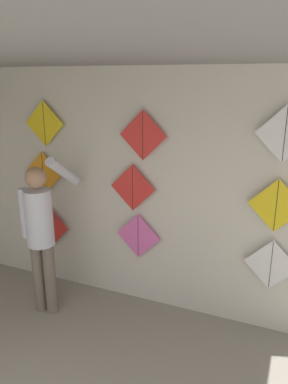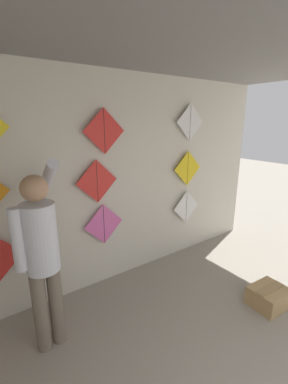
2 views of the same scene
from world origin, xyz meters
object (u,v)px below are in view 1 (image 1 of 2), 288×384
shopkeeper (41,228)px  kite_5 (276,206)px  kite_3 (43,173)px  kite_7 (143,135)px  kite_4 (133,188)px  kite_6 (44,124)px  kite_8 (285,134)px  kite_2 (271,265)px  kite_1 (138,236)px  kite_0 (50,227)px

shopkeeper → kite_5: size_ratio=3.39×
kite_3 → kite_7: 1.49m
kite_3 → kite_4: size_ratio=1.00×
shopkeeper → kite_5: shopkeeper is taller
kite_6 → kite_8: (2.75, 0.00, 0.03)m
shopkeeper → kite_2: bearing=8.6°
kite_1 → kite_3: 1.46m
kite_8 → kite_4: bearing=180.0°
kite_6 → kite_7: bearing=0.0°
kite_1 → kite_5: bearing=0.0°
kite_3 → kite_4: bearing=0.0°
kite_5 → kite_7: size_ratio=1.00×
kite_5 → shopkeeper: bearing=-166.1°
kite_4 → kite_7: bearing=0.0°
shopkeeper → kite_0: bearing=114.3°
kite_2 → kite_3: size_ratio=1.00×
kite_7 → kite_4: bearing=180.0°
kite_3 → kite_5: size_ratio=1.00×
kite_5 → kite_8: bearing=0.0°
kite_4 → kite_7: kite_7 is taller
kite_1 → kite_5: kite_5 is taller
kite_2 → kite_7: (-1.45, 0.00, 1.26)m
kite_4 → kite_5: size_ratio=1.00×
kite_4 → kite_6: size_ratio=1.00×
kite_1 → kite_4: size_ratio=1.00×
kite_2 → kite_3: bearing=180.0°
kite_4 → kite_7: 0.62m
kite_4 → kite_1: bearing=0.0°
kite_2 → kite_4: 1.71m
kite_0 → kite_5: (2.77, 0.00, 0.67)m
kite_2 → kite_4: kite_4 is taller
kite_2 → kite_6: size_ratio=1.00×
kite_6 → kite_7: 1.30m
kite_6 → kite_2: bearing=0.0°
shopkeeper → kite_8: 2.75m
kite_4 → kite_8: size_ratio=1.00×
kite_6 → kite_8: size_ratio=1.00×
kite_1 → kite_2: bearing=0.0°
kite_3 → kite_8: bearing=0.0°
kite_3 → kite_6: 0.63m
kite_0 → kite_2: 2.78m
kite_3 → kite_7: kite_7 is taller
kite_0 → kite_5: kite_5 is taller
kite_8 → kite_6: bearing=180.0°
kite_3 → kite_5: 2.82m
kite_1 → kite_2: (1.51, 0.00, -0.06)m
kite_3 → kite_6: kite_6 is taller
kite_5 → kite_7: kite_7 is taller
kite_4 → kite_5: (1.57, 0.00, -0.00)m
kite_1 → kite_3: size_ratio=1.00×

